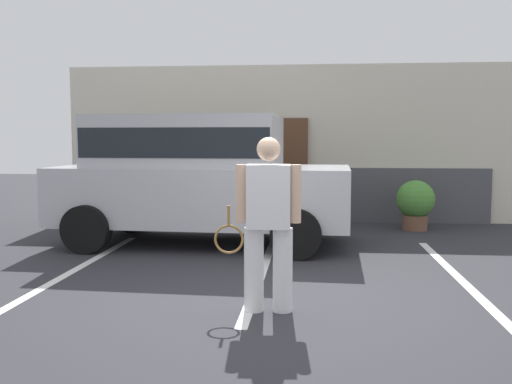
% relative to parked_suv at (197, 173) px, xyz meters
% --- Properties ---
extents(ground_plane, '(40.00, 40.00, 0.00)m').
position_rel_parked_suv_xyz_m(ground_plane, '(1.43, -3.30, -1.15)').
color(ground_plane, '#2D2D33').
extents(parking_stripe_0, '(0.12, 4.40, 0.01)m').
position_rel_parked_suv_xyz_m(parking_stripe_0, '(-1.21, -1.80, -1.14)').
color(parking_stripe_0, silver).
rests_on(parking_stripe_0, ground_plane).
extents(parking_stripe_1, '(0.12, 4.40, 0.01)m').
position_rel_parked_suv_xyz_m(parking_stripe_1, '(1.21, -1.80, -1.14)').
color(parking_stripe_1, silver).
rests_on(parking_stripe_1, ground_plane).
extents(parking_stripe_2, '(0.12, 4.40, 0.01)m').
position_rel_parked_suv_xyz_m(parking_stripe_2, '(3.62, -1.80, -1.14)').
color(parking_stripe_2, silver).
rests_on(parking_stripe_2, ground_plane).
extents(house_frontage, '(9.34, 0.40, 3.17)m').
position_rel_parked_suv_xyz_m(house_frontage, '(1.43, 2.82, 0.34)').
color(house_frontage, beige).
rests_on(house_frontage, ground_plane).
extents(parked_suv, '(4.68, 2.32, 2.05)m').
position_rel_parked_suv_xyz_m(parked_suv, '(0.00, 0.00, 0.00)').
color(parked_suv, '#B7B7BC').
rests_on(parked_suv, ground_plane).
extents(tennis_player_man, '(0.89, 0.28, 1.71)m').
position_rel_parked_suv_xyz_m(tennis_player_man, '(1.41, -3.42, -0.26)').
color(tennis_player_man, white).
rests_on(tennis_player_man, ground_plane).
extents(potted_plant_by_porch, '(0.70, 0.70, 0.92)m').
position_rel_parked_suv_xyz_m(potted_plant_by_porch, '(3.74, 1.75, -0.63)').
color(potted_plant_by_porch, brown).
rests_on(potted_plant_by_porch, ground_plane).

